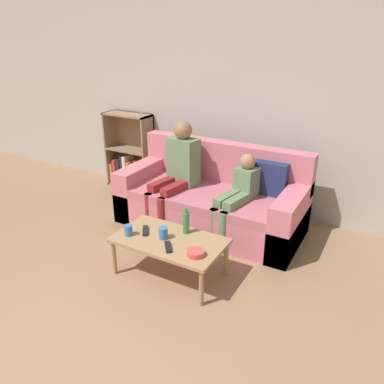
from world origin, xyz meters
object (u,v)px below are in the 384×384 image
person_child (237,194)px  snack_bowl (196,253)px  cup_near (163,233)px  tv_remote_0 (168,247)px  cup_far (128,230)px  bookshelf (130,159)px  person_adult (178,166)px  bottle (186,222)px  couch (212,201)px  tv_remote_1 (145,231)px  coffee_table (170,243)px

person_child → snack_bowl: size_ratio=6.19×
person_child → cup_near: size_ratio=8.38×
tv_remote_0 → person_child: bearing=40.5°
person_child → tv_remote_0: size_ratio=5.62×
cup_far → tv_remote_0: (0.43, -0.01, -0.04)m
cup_near → tv_remote_0: 0.17m
bookshelf → cup_near: (1.61, -1.59, 0.04)m
person_adult → cup_near: size_ratio=10.73×
bookshelf → snack_bowl: bookshelf is taller
person_adult → bottle: bearing=-44.8°
couch → tv_remote_1: couch is taller
snack_bowl → tv_remote_1: bearing=168.5°
coffee_table → cup_far: bearing=-161.4°
coffee_table → cup_near: (-0.05, -0.02, 0.09)m
person_child → bottle: person_child is taller
tv_remote_0 → snack_bowl: size_ratio=1.10×
couch → tv_remote_1: bearing=-99.1°
person_child → tv_remote_0: person_child is taller
cup_near → snack_bowl: (0.38, -0.10, -0.03)m
cup_far → coffee_table: bearing=18.6°
person_adult → person_child: size_ratio=1.28×
snack_bowl → bottle: bearing=132.0°
coffee_table → bottle: bearing=67.2°
coffee_table → tv_remote_0: 0.16m
person_child → couch: bearing=167.3°
couch → cup_near: bearing=-87.7°
person_child → tv_remote_1: 1.04m
cup_near → tv_remote_0: (0.12, -0.12, -0.04)m
snack_bowl → person_child: bearing=93.7°
person_adult → person_child: bearing=5.1°
tv_remote_1 → coffee_table: bearing=-35.1°
coffee_table → bottle: bottle is taller
couch → tv_remote_1: size_ratio=12.20×
person_child → bottle: bearing=-94.0°
person_child → cup_near: (-0.32, -0.91, -0.10)m
couch → person_child: size_ratio=2.24×
tv_remote_1 → snack_bowl: size_ratio=1.14×
person_adult → tv_remote_0: size_ratio=7.19×
bookshelf → bottle: (1.73, -1.41, 0.09)m
cup_near → bottle: bottle is taller
tv_remote_0 → snack_bowl: (0.26, 0.01, 0.01)m
tv_remote_0 → cup_near: bearing=98.0°
person_adult → bottle: size_ratio=4.64×
coffee_table → snack_bowl: size_ratio=6.63×
couch → person_adult: bearing=-166.6°
bookshelf → tv_remote_0: (1.73, -1.71, -0.01)m
bookshelf → bottle: bearing=-39.1°
bookshelf → tv_remote_0: bearing=-44.6°
snack_bowl → coffee_table: bearing=160.4°
tv_remote_1 → snack_bowl: bearing=-45.7°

